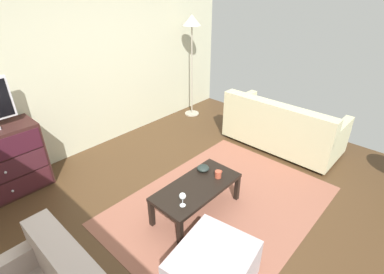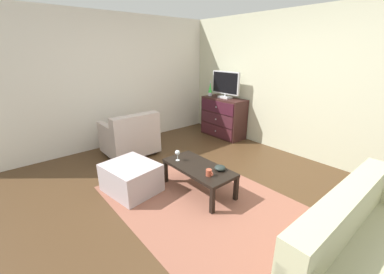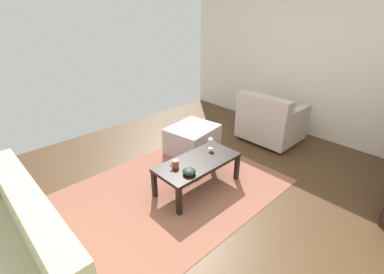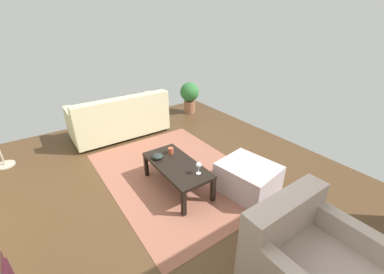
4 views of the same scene
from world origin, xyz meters
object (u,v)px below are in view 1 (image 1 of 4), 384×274
object	(u,v)px
coffee_table	(197,189)
mug	(218,174)
wine_glass	(183,196)
bowl_decorative	(203,168)
standing_lamp	(192,31)
couch_large	(281,128)
ottoman	(213,269)

from	to	relation	value
coffee_table	mug	xyz separation A→B (m)	(0.28, -0.08, 0.09)
wine_glass	bowl_decorative	world-z (taller)	wine_glass
standing_lamp	bowl_decorative	bearing A→B (deg)	-134.30
couch_large	standing_lamp	xyz separation A→B (m)	(-0.01, 1.91, 1.27)
mug	couch_large	world-z (taller)	couch_large
wine_glass	ottoman	world-z (taller)	wine_glass
couch_large	wine_glass	bearing A→B (deg)	-177.04
couch_large	standing_lamp	world-z (taller)	standing_lamp
coffee_table	ottoman	xyz separation A→B (m)	(-0.60, -0.72, -0.13)
ottoman	standing_lamp	size ratio (longest dim) A/B	0.38
ottoman	mug	bearing A→B (deg)	36.02
wine_glass	standing_lamp	world-z (taller)	standing_lamp
couch_large	ottoman	world-z (taller)	couch_large
bowl_decorative	ottoman	distance (m)	1.23
ottoman	standing_lamp	distance (m)	3.96
wine_glass	standing_lamp	bearing A→B (deg)	40.88
couch_large	standing_lamp	size ratio (longest dim) A/B	0.94
wine_glass	bowl_decorative	bearing A→B (deg)	22.08
wine_glass	mug	xyz separation A→B (m)	(0.62, 0.03, -0.07)
mug	standing_lamp	size ratio (longest dim) A/B	0.06
mug	bowl_decorative	xyz separation A→B (m)	(-0.02, 0.22, -0.01)
wine_glass	mug	world-z (taller)	wine_glass
bowl_decorative	ottoman	size ratio (longest dim) A/B	0.21
coffee_table	wine_glass	bearing A→B (deg)	-162.40
couch_large	coffee_table	bearing A→B (deg)	-179.57
standing_lamp	wine_glass	bearing A→B (deg)	-139.12
wine_glass	mug	distance (m)	0.62
wine_glass	coffee_table	bearing A→B (deg)	17.60
wine_glass	couch_large	distance (m)	2.36
couch_large	standing_lamp	bearing A→B (deg)	90.34
wine_glass	standing_lamp	distance (m)	3.29
bowl_decorative	couch_large	distance (m)	1.76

